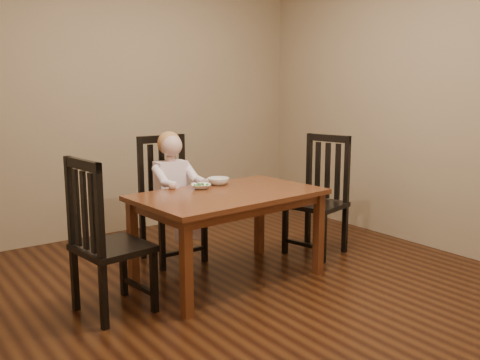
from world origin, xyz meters
TOP-DOWN VIEW (x-y plane):
  - room at (0.00, 0.00)m, footprint 4.01×4.01m
  - dining_table at (-0.00, 0.21)m, footprint 1.45×0.93m
  - chair_child at (-0.12, 0.93)m, footprint 0.47×0.45m
  - chair_left at (-1.00, 0.18)m, footprint 0.48×0.50m
  - chair_right at (1.06, 0.31)m, footprint 0.53×0.55m
  - toddler at (-0.12, 0.88)m, footprint 0.36×0.44m
  - bowl_peas at (-0.10, 0.45)m, footprint 0.20×0.20m
  - bowl_veg at (0.11, 0.51)m, footprint 0.18×0.18m
  - fork at (-0.14, 0.43)m, footprint 0.08×0.10m

SIDE VIEW (x-z plane):
  - chair_left at x=-1.00m, z-range -0.02..1.03m
  - chair_right at x=1.06m, z-range -0.02..1.03m
  - chair_child at x=-0.12m, z-range -0.02..1.04m
  - dining_table at x=0.00m, z-range 0.27..0.96m
  - toddler at x=-0.12m, z-range 0.37..0.96m
  - bowl_peas at x=-0.10m, z-range 0.70..0.73m
  - bowl_veg at x=0.11m, z-range 0.70..0.75m
  - fork at x=-0.14m, z-range 0.72..0.76m
  - room at x=0.00m, z-range 0.00..2.71m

